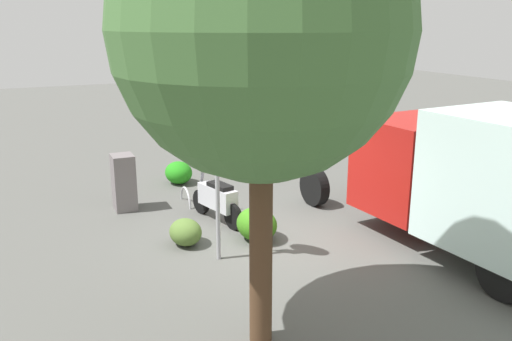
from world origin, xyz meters
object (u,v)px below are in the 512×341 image
at_px(bike_rack_hoop, 186,204).
at_px(stop_sign, 216,141).
at_px(street_tree, 261,31).
at_px(motorcycle, 217,199).
at_px(utility_cabinet, 124,182).

bearing_deg(bike_rack_hoop, stop_sign, 172.14).
bearing_deg(bike_rack_hoop, street_tree, 171.48).
bearing_deg(motorcycle, utility_cabinet, 31.98).
xyz_separation_m(stop_sign, utility_cabinet, (3.49, 0.94, -1.59)).
height_order(street_tree, utility_cabinet, street_tree).
bearing_deg(street_tree, utility_cabinet, 4.65).
height_order(stop_sign, bike_rack_hoop, stop_sign).
xyz_separation_m(street_tree, bike_rack_hoop, (5.92, -0.89, -4.13)).
distance_m(motorcycle, bike_rack_hoop, 1.53).
relative_size(stop_sign, bike_rack_hoop, 3.95).
distance_m(street_tree, utility_cabinet, 7.12).
relative_size(motorcycle, stop_sign, 0.53).
bearing_deg(street_tree, bike_rack_hoop, -8.52).
distance_m(stop_sign, bike_rack_hoop, 3.96).
distance_m(stop_sign, street_tree, 3.32).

